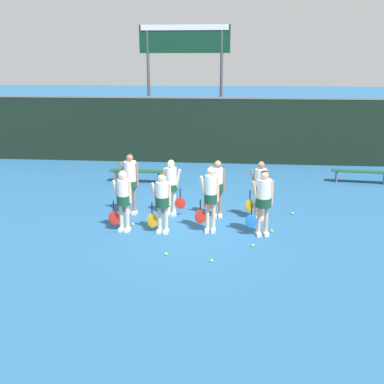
# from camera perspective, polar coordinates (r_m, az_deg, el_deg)

# --- Properties ---
(ground_plane) EXTENTS (140.00, 140.00, 0.00)m
(ground_plane) POSITION_cam_1_polar(r_m,az_deg,el_deg) (12.46, -0.10, -4.05)
(ground_plane) COLOR #235684
(fence_windscreen) EXTENTS (60.00, 0.08, 2.87)m
(fence_windscreen) POSITION_cam_1_polar(r_m,az_deg,el_deg) (19.59, 2.04, 7.84)
(fence_windscreen) COLOR black
(fence_windscreen) RESTS_ON ground_plane
(scoreboard) EXTENTS (4.13, 0.15, 5.89)m
(scoreboard) POSITION_cam_1_polar(r_m,az_deg,el_deg) (21.37, -0.95, 17.22)
(scoreboard) COLOR #515156
(scoreboard) RESTS_ON ground_plane
(bench_courtside) EXTENTS (2.05, 0.49, 0.45)m
(bench_courtside) POSITION_cam_1_polar(r_m,az_deg,el_deg) (16.70, -6.97, 2.54)
(bench_courtside) COLOR #19472D
(bench_courtside) RESTS_ON ground_plane
(bench_far) EXTENTS (2.10, 0.57, 0.45)m
(bench_far) POSITION_cam_1_polar(r_m,az_deg,el_deg) (17.63, 20.65, 2.34)
(bench_far) COLOR #19472D
(bench_far) RESTS_ON ground_plane
(player_0) EXTENTS (0.65, 0.35, 1.64)m
(player_0) POSITION_cam_1_polar(r_m,az_deg,el_deg) (11.79, -8.75, -0.53)
(player_0) COLOR beige
(player_0) RESTS_ON ground_plane
(player_1) EXTENTS (0.65, 0.37, 1.60)m
(player_1) POSITION_cam_1_polar(r_m,az_deg,el_deg) (11.56, -3.81, -0.81)
(player_1) COLOR beige
(player_1) RESTS_ON ground_plane
(player_2) EXTENTS (0.63, 0.34, 1.77)m
(player_2) POSITION_cam_1_polar(r_m,az_deg,el_deg) (11.57, 2.36, -0.26)
(player_2) COLOR beige
(player_2) RESTS_ON ground_plane
(player_3) EXTENTS (0.68, 0.41, 1.71)m
(player_3) POSITION_cam_1_polar(r_m,az_deg,el_deg) (11.49, 9.04, -0.69)
(player_3) COLOR tan
(player_3) RESTS_ON ground_plane
(player_4) EXTENTS (0.69, 0.41, 1.79)m
(player_4) POSITION_cam_1_polar(r_m,az_deg,el_deg) (13.09, -7.86, 1.71)
(player_4) COLOR #8C664C
(player_4) RESTS_ON ground_plane
(player_5) EXTENTS (0.65, 0.36, 1.64)m
(player_5) POSITION_cam_1_polar(r_m,az_deg,el_deg) (12.89, -2.64, 1.13)
(player_5) COLOR beige
(player_5) RESTS_ON ground_plane
(player_6) EXTENTS (0.60, 0.33, 1.65)m
(player_6) POSITION_cam_1_polar(r_m,az_deg,el_deg) (12.76, 3.24, 0.93)
(player_6) COLOR #8C664C
(player_6) RESTS_ON ground_plane
(player_7) EXTENTS (0.63, 0.36, 1.68)m
(player_7) POSITION_cam_1_polar(r_m,az_deg,el_deg) (12.65, 8.64, 0.76)
(player_7) COLOR #8C664C
(player_7) RESTS_ON ground_plane
(tennis_ball_0) EXTENTS (0.06, 0.06, 0.06)m
(tennis_ball_0) POSITION_cam_1_polar(r_m,az_deg,el_deg) (11.08, 7.74, -6.72)
(tennis_ball_0) COLOR #CCE033
(tennis_ball_0) RESTS_ON ground_plane
(tennis_ball_1) EXTENTS (0.07, 0.07, 0.07)m
(tennis_ball_1) POSITION_cam_1_polar(r_m,az_deg,el_deg) (10.52, -3.30, -7.86)
(tennis_ball_1) COLOR #CCE033
(tennis_ball_1) RESTS_ON ground_plane
(tennis_ball_2) EXTENTS (0.07, 0.07, 0.07)m
(tennis_ball_2) POSITION_cam_1_polar(r_m,az_deg,el_deg) (12.97, -4.73, -3.12)
(tennis_ball_2) COLOR #CCE033
(tennis_ball_2) RESTS_ON ground_plane
(tennis_ball_3) EXTENTS (0.07, 0.07, 0.07)m
(tennis_ball_3) POSITION_cam_1_polar(r_m,az_deg,el_deg) (13.51, 12.63, -2.66)
(tennis_ball_3) COLOR #CCE033
(tennis_ball_3) RESTS_ON ground_plane
(tennis_ball_4) EXTENTS (0.07, 0.07, 0.07)m
(tennis_ball_4) POSITION_cam_1_polar(r_m,az_deg,el_deg) (12.42, -7.52, -4.10)
(tennis_ball_4) COLOR #CCE033
(tennis_ball_4) RESTS_ON ground_plane
(tennis_ball_5) EXTENTS (0.07, 0.07, 0.07)m
(tennis_ball_5) POSITION_cam_1_polar(r_m,az_deg,el_deg) (13.93, 2.18, -1.68)
(tennis_ball_5) COLOR #CCE033
(tennis_ball_5) RESTS_ON ground_plane
(tennis_ball_6) EXTENTS (0.07, 0.07, 0.07)m
(tennis_ball_6) POSITION_cam_1_polar(r_m,az_deg,el_deg) (10.19, 2.49, -8.71)
(tennis_ball_6) COLOR #CCE033
(tennis_ball_6) RESTS_ON ground_plane
(tennis_ball_7) EXTENTS (0.07, 0.07, 0.07)m
(tennis_ball_7) POSITION_cam_1_polar(r_m,az_deg,el_deg) (12.04, 10.09, -4.89)
(tennis_ball_7) COLOR #CCE033
(tennis_ball_7) RESTS_ON ground_plane
(tennis_ball_8) EXTENTS (0.07, 0.07, 0.07)m
(tennis_ball_8) POSITION_cam_1_polar(r_m,az_deg,el_deg) (12.40, -4.07, -4.03)
(tennis_ball_8) COLOR #CCE033
(tennis_ball_8) RESTS_ON ground_plane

